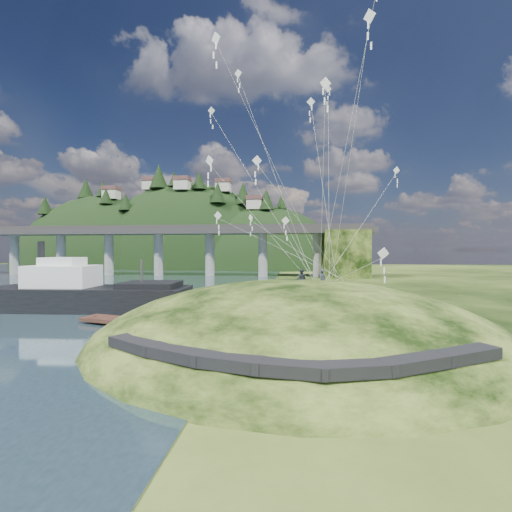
# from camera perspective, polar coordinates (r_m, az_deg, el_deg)

# --- Properties ---
(ground) EXTENTS (320.00, 320.00, 0.00)m
(ground) POSITION_cam_1_polar(r_m,az_deg,el_deg) (29.33, -9.36, -14.00)
(ground) COLOR black
(ground) RESTS_ON ground
(grass_hill) EXTENTS (36.00, 32.00, 13.00)m
(grass_hill) POSITION_cam_1_polar(r_m,az_deg,el_deg) (30.66, 6.91, -16.24)
(grass_hill) COLOR black
(grass_hill) RESTS_ON ground
(footpath) EXTENTS (22.29, 5.84, 0.83)m
(footpath) POSITION_cam_1_polar(r_m,az_deg,el_deg) (18.38, 5.64, -16.41)
(footpath) COLOR black
(footpath) RESTS_ON ground
(bridge) EXTENTS (160.00, 11.00, 15.00)m
(bridge) POSITION_cam_1_polar(r_m,az_deg,el_deg) (103.17, -13.08, 2.15)
(bridge) COLOR #2D2B2B
(bridge) RESTS_ON ground
(far_ridge) EXTENTS (153.00, 70.00, 94.50)m
(far_ridge) POSITION_cam_1_polar(r_m,az_deg,el_deg) (158.70, -12.66, -4.46)
(far_ridge) COLOR black
(far_ridge) RESTS_ON ground
(work_barge) EXTENTS (25.16, 8.10, 8.69)m
(work_barge) POSITION_cam_1_polar(r_m,az_deg,el_deg) (48.31, -26.52, -5.53)
(work_barge) COLOR black
(work_barge) RESTS_ON ground
(wooden_dock) EXTENTS (15.04, 5.92, 1.07)m
(wooden_dock) POSITION_cam_1_polar(r_m,az_deg,el_deg) (35.70, -17.81, -10.54)
(wooden_dock) COLOR #341D15
(wooden_dock) RESTS_ON ground
(kite_flyers) EXTENTS (2.70, 0.87, 1.93)m
(kite_flyers) POSITION_cam_1_polar(r_m,az_deg,el_deg) (30.64, 8.70, -2.15)
(kite_flyers) COLOR #262A33
(kite_flyers) RESTS_ON ground
(kite_swarm) EXTENTS (19.89, 16.70, 20.41)m
(kite_swarm) POSITION_cam_1_polar(r_m,az_deg,el_deg) (32.04, 3.75, 19.18)
(kite_swarm) COLOR white
(kite_swarm) RESTS_ON ground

